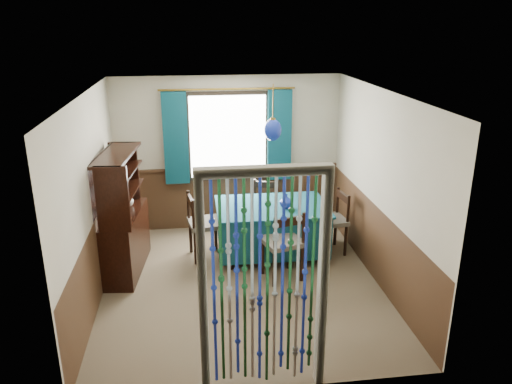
{
  "coord_description": "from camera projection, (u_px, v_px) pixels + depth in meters",
  "views": [
    {
      "loc": [
        -0.58,
        -5.8,
        3.31
      ],
      "look_at": [
        0.27,
        0.57,
        1.08
      ],
      "focal_mm": 35.0,
      "sensor_mm": 36.0,
      "label": 1
    }
  ],
  "objects": [
    {
      "name": "floor",
      "position": [
        242.0,
        284.0,
        6.59
      ],
      "size": [
        4.0,
        4.0,
        0.0
      ],
      "primitive_type": "plane",
      "color": "brown",
      "rests_on": "ground"
    },
    {
      "name": "chair_far",
      "position": [
        265.0,
        208.0,
        7.9
      ],
      "size": [
        0.53,
        0.52,
        0.9
      ],
      "rotation": [
        0.0,
        0.0,
        2.91
      ],
      "color": "black",
      "rests_on": "floor"
    },
    {
      "name": "doorway",
      "position": [
        264.0,
        288.0,
        4.42
      ],
      "size": [
        1.16,
        0.12,
        2.18
      ],
      "primitive_type": null,
      "color": "silver",
      "rests_on": "ground"
    },
    {
      "name": "dining_table",
      "position": [
        272.0,
        226.0,
        7.28
      ],
      "size": [
        1.61,
        1.12,
        0.77
      ],
      "rotation": [
        0.0,
        0.0,
        -0.01
      ],
      "color": "#0E3E4C",
      "rests_on": "floor"
    },
    {
      "name": "wall_left",
      "position": [
        91.0,
        202.0,
        5.95
      ],
      "size": [
        0.0,
        4.0,
        4.0
      ],
      "primitive_type": "plane",
      "rotation": [
        1.57,
        0.0,
        1.57
      ],
      "color": "beige",
      "rests_on": "ground"
    },
    {
      "name": "chair_right",
      "position": [
        332.0,
        220.0,
        7.36
      ],
      "size": [
        0.49,
        0.51,
        0.94
      ],
      "rotation": [
        0.0,
        0.0,
        1.69
      ],
      "color": "black",
      "rests_on": "floor"
    },
    {
      "name": "vase_table",
      "position": [
        286.0,
        202.0,
        7.08
      ],
      "size": [
        0.18,
        0.18,
        0.18
      ],
      "primitive_type": "imported",
      "rotation": [
        0.0,
        0.0,
        0.04
      ],
      "color": "navy",
      "rests_on": "dining_table"
    },
    {
      "name": "pendant_lamp",
      "position": [
        273.0,
        130.0,
        6.81
      ],
      "size": [
        0.24,
        0.24,
        0.77
      ],
      "color": "olive",
      "rests_on": "ceiling"
    },
    {
      "name": "chair_left",
      "position": [
        203.0,
        224.0,
        7.18
      ],
      "size": [
        0.53,
        0.55,
        0.98
      ],
      "rotation": [
        0.0,
        0.0,
        -1.41
      ],
      "color": "black",
      "rests_on": "floor"
    },
    {
      "name": "wainscot_left",
      "position": [
        99.0,
        258.0,
        6.2
      ],
      "size": [
        0.0,
        4.0,
        4.0
      ],
      "primitive_type": "plane",
      "rotation": [
        1.57,
        0.0,
        1.57
      ],
      "color": "#442B1A",
      "rests_on": "ground"
    },
    {
      "name": "wainscot_right",
      "position": [
        374.0,
        242.0,
        6.64
      ],
      "size": [
        0.0,
        4.0,
        4.0
      ],
      "primitive_type": "plane",
      "rotation": [
        1.57,
        0.0,
        -1.57
      ],
      "color": "#442B1A",
      "rests_on": "ground"
    },
    {
      "name": "chair_near",
      "position": [
        283.0,
        243.0,
        6.57
      ],
      "size": [
        0.59,
        0.57,
        0.98
      ],
      "rotation": [
        0.0,
        0.0,
        0.27
      ],
      "color": "black",
      "rests_on": "floor"
    },
    {
      "name": "wainscot_front",
      "position": [
        264.0,
        344.0,
        4.56
      ],
      "size": [
        3.6,
        0.0,
        3.6
      ],
      "primitive_type": "plane",
      "rotation": [
        -1.57,
        0.0,
        0.0
      ],
      "color": "#442B1A",
      "rests_on": "ground"
    },
    {
      "name": "vase_sideboard",
      "position": [
        127.0,
        199.0,
        6.94
      ],
      "size": [
        0.21,
        0.21,
        0.19
      ],
      "primitive_type": "imported",
      "rotation": [
        0.0,
        0.0,
        -0.16
      ],
      "color": "beige",
      "rests_on": "sideboard"
    },
    {
      "name": "sideboard",
      "position": [
        123.0,
        231.0,
        6.78
      ],
      "size": [
        0.57,
        1.32,
        1.68
      ],
      "rotation": [
        0.0,
        0.0,
        -0.1
      ],
      "color": "black",
      "rests_on": "floor"
    },
    {
      "name": "wall_back",
      "position": [
        228.0,
        154.0,
        8.05
      ],
      "size": [
        3.6,
        0.0,
        3.6
      ],
      "primitive_type": "plane",
      "rotation": [
        1.57,
        0.0,
        0.0
      ],
      "color": "beige",
      "rests_on": "ground"
    },
    {
      "name": "ceiling",
      "position": [
        240.0,
        93.0,
        5.77
      ],
      "size": [
        4.0,
        4.0,
        0.0
      ],
      "primitive_type": "plane",
      "rotation": [
        3.14,
        0.0,
        0.0
      ],
      "color": "silver",
      "rests_on": "ground"
    },
    {
      "name": "wall_front",
      "position": [
        265.0,
        271.0,
        4.3
      ],
      "size": [
        3.6,
        0.0,
        3.6
      ],
      "primitive_type": "plane",
      "rotation": [
        -1.57,
        0.0,
        0.0
      ],
      "color": "beige",
      "rests_on": "ground"
    },
    {
      "name": "wall_right",
      "position": [
        380.0,
        189.0,
        6.4
      ],
      "size": [
        0.0,
        4.0,
        4.0
      ],
      "primitive_type": "plane",
      "rotation": [
        1.57,
        0.0,
        -1.57
      ],
      "color": "beige",
      "rests_on": "ground"
    },
    {
      "name": "window",
      "position": [
        228.0,
        136.0,
        7.9
      ],
      "size": [
        1.32,
        0.12,
        1.42
      ],
      "primitive_type": "cube",
      "color": "black",
      "rests_on": "wall_back"
    },
    {
      "name": "wainscot_back",
      "position": [
        229.0,
        198.0,
        8.28
      ],
      "size": [
        3.6,
        0.0,
        3.6
      ],
      "primitive_type": "plane",
      "rotation": [
        1.57,
        0.0,
        0.0
      ],
      "color": "#442B1A",
      "rests_on": "ground"
    },
    {
      "name": "bowl_shelf",
      "position": [
        120.0,
        199.0,
        6.29
      ],
      "size": [
        0.19,
        0.19,
        0.05
      ],
      "primitive_type": "imported",
      "rotation": [
        0.0,
        0.0,
        -0.04
      ],
      "color": "beige",
      "rests_on": "sideboard"
    }
  ]
}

